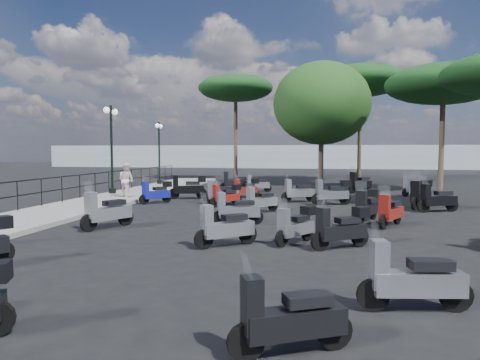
% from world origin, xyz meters
% --- Properties ---
extents(ground, '(120.00, 120.00, 0.00)m').
position_xyz_m(ground, '(0.00, 0.00, 0.00)').
color(ground, black).
rests_on(ground, ground).
extents(sidewalk, '(3.00, 30.00, 0.15)m').
position_xyz_m(sidewalk, '(-6.50, 3.00, 0.07)').
color(sidewalk, slate).
rests_on(sidewalk, ground).
extents(railing, '(0.04, 26.04, 1.10)m').
position_xyz_m(railing, '(-7.80, 2.80, 0.90)').
color(railing, black).
rests_on(railing, sidewalk).
extents(lamp_post_1, '(0.38, 1.32, 4.48)m').
position_xyz_m(lamp_post_1, '(-7.46, 5.94, 2.70)').
color(lamp_post_1, black).
rests_on(lamp_post_1, sidewalk).
extents(lamp_post_2, '(0.43, 1.18, 4.04)m').
position_xyz_m(lamp_post_2, '(-7.34, 12.20, 2.45)').
color(lamp_post_2, black).
rests_on(lamp_post_2, sidewalk).
extents(pedestrian_far, '(0.94, 0.83, 1.61)m').
position_xyz_m(pedestrian_far, '(-6.00, 4.50, 0.95)').
color(pedestrian_far, silver).
rests_on(pedestrian_far, sidewalk).
extents(scooter_2, '(1.00, 1.69, 1.46)m').
position_xyz_m(scooter_2, '(-3.24, -2.58, 0.51)').
color(scooter_2, black).
rests_on(scooter_2, ground).
extents(scooter_3, '(1.14, 1.33, 1.27)m').
position_xyz_m(scooter_3, '(-4.09, 3.45, 0.48)').
color(scooter_3, black).
rests_on(scooter_3, ground).
extents(scooter_4, '(1.80, 0.84, 1.48)m').
position_xyz_m(scooter_4, '(-3.23, 5.42, 0.56)').
color(scooter_4, black).
rests_on(scooter_4, ground).
extents(scooter_5, '(1.78, 0.90, 1.48)m').
position_xyz_m(scooter_5, '(-1.71, 9.36, 0.51)').
color(scooter_5, black).
rests_on(scooter_5, ground).
extents(scooter_7, '(1.37, 1.17, 1.35)m').
position_xyz_m(scooter_7, '(0.78, -4.25, 0.47)').
color(scooter_7, black).
rests_on(scooter_7, ground).
extents(scooter_8, '(1.65, 0.75, 1.35)m').
position_xyz_m(scooter_8, '(-1.17, 3.69, 0.47)').
color(scooter_8, black).
rests_on(scooter_8, ground).
extents(scooter_9, '(1.17, 1.16, 1.19)m').
position_xyz_m(scooter_9, '(-0.83, 3.10, 0.45)').
color(scooter_9, black).
rests_on(scooter_9, ground).
extents(scooter_10, '(1.25, 1.10, 1.21)m').
position_xyz_m(scooter_10, '(-0.60, 6.57, 0.46)').
color(scooter_10, black).
rests_on(scooter_10, ground).
extents(scooter_11, '(1.42, 0.83, 1.22)m').
position_xyz_m(scooter_11, '(2.73, -9.55, 0.42)').
color(scooter_11, black).
rests_on(scooter_11, ground).
extents(scooter_12, '(0.95, 1.33, 1.20)m').
position_xyz_m(scooter_12, '(2.46, -3.59, 0.45)').
color(scooter_12, black).
rests_on(scooter_12, ground).
extents(scooter_13, '(1.58, 0.86, 1.34)m').
position_xyz_m(scooter_13, '(0.47, -1.25, 0.46)').
color(scooter_13, black).
rests_on(scooter_13, ground).
extents(scooter_14, '(1.21, 1.15, 1.25)m').
position_xyz_m(scooter_14, '(0.83, 1.62, 0.44)').
color(scooter_14, black).
rests_on(scooter_14, ground).
extents(scooter_15, '(1.57, 0.88, 1.34)m').
position_xyz_m(scooter_15, '(2.07, 5.14, 0.46)').
color(scooter_15, black).
rests_on(scooter_15, ground).
extents(scooter_16, '(1.52, 0.71, 1.25)m').
position_xyz_m(scooter_16, '(-0.43, 9.35, 0.43)').
color(scooter_16, black).
rests_on(scooter_16, ground).
extents(scooter_17, '(1.68, 0.58, 1.34)m').
position_xyz_m(scooter_17, '(4.40, -7.87, 0.47)').
color(scooter_17, black).
rests_on(scooter_17, ground).
extents(scooter_18, '(1.42, 1.06, 1.30)m').
position_xyz_m(scooter_18, '(3.57, -3.95, 0.49)').
color(scooter_18, black).
rests_on(scooter_18, ground).
extents(scooter_19, '(0.94, 1.63, 1.39)m').
position_xyz_m(scooter_19, '(4.58, 0.06, 0.52)').
color(scooter_19, black).
rests_on(scooter_19, ground).
extents(scooter_20, '(0.94, 1.50, 1.32)m').
position_xyz_m(scooter_20, '(5.19, -0.65, 0.46)').
color(scooter_20, black).
rests_on(scooter_20, ground).
extents(scooter_21, '(1.70, 0.87, 1.41)m').
position_xyz_m(scooter_21, '(3.55, 4.40, 0.53)').
color(scooter_21, black).
rests_on(scooter_21, ground).
extents(scooter_22, '(1.35, 1.46, 1.49)m').
position_xyz_m(scooter_22, '(5.20, 10.01, 0.52)').
color(scooter_22, black).
rests_on(scooter_22, ground).
extents(scooter_25, '(1.65, 0.89, 1.39)m').
position_xyz_m(scooter_25, '(7.44, 2.97, 0.48)').
color(scooter_25, black).
rests_on(scooter_25, ground).
extents(scooter_26, '(1.13, 1.65, 1.47)m').
position_xyz_m(scooter_26, '(7.09, 4.06, 0.55)').
color(scooter_26, black).
rests_on(scooter_26, ground).
extents(scooter_27, '(1.21, 1.09, 1.22)m').
position_xyz_m(scooter_27, '(7.70, 8.80, 0.42)').
color(scooter_27, black).
rests_on(scooter_27, ground).
extents(broadleaf_tree, '(6.48, 6.48, 8.22)m').
position_xyz_m(broadleaf_tree, '(3.07, 14.85, 5.46)').
color(broadleaf_tree, '#38281E').
rests_on(broadleaf_tree, ground).
extents(pine_0, '(6.53, 6.53, 8.53)m').
position_xyz_m(pine_0, '(5.83, 18.16, 7.37)').
color(pine_0, '#38281E').
rests_on(pine_0, ground).
extents(pine_1, '(6.28, 6.28, 7.08)m').
position_xyz_m(pine_1, '(9.64, 11.10, 5.96)').
color(pine_1, '#38281E').
rests_on(pine_1, ground).
extents(pine_2, '(5.72, 5.72, 8.07)m').
position_xyz_m(pine_2, '(-3.38, 17.94, 7.04)').
color(pine_2, '#38281E').
rests_on(pine_2, ground).
extents(distant_hills, '(70.00, 8.00, 3.00)m').
position_xyz_m(distant_hills, '(0.00, 45.00, 1.50)').
color(distant_hills, gray).
rests_on(distant_hills, ground).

